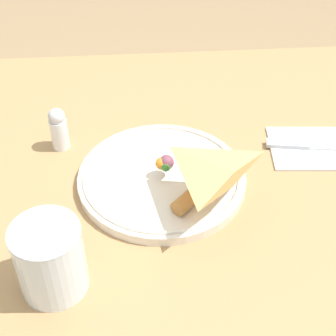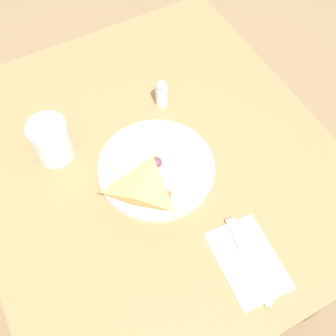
% 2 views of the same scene
% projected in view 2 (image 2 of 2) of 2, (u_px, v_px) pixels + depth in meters
% --- Properties ---
extents(ground_plane, '(6.00, 6.00, 0.00)m').
position_uv_depth(ground_plane, '(158.00, 259.00, 1.59)').
color(ground_plane, '#997A56').
extents(dining_table, '(0.93, 0.82, 0.70)m').
position_uv_depth(dining_table, '(154.00, 180.00, 1.08)').
color(dining_table, '#A87F51').
rests_on(dining_table, ground_plane).
extents(plate_pizza, '(0.27, 0.27, 0.05)m').
position_uv_depth(plate_pizza, '(155.00, 168.00, 0.96)').
color(plate_pizza, silver).
rests_on(plate_pizza, dining_table).
extents(milk_glass, '(0.09, 0.09, 0.11)m').
position_uv_depth(milk_glass, '(51.00, 142.00, 0.95)').
color(milk_glass, white).
rests_on(milk_glass, dining_table).
extents(napkin_folded, '(0.18, 0.13, 0.00)m').
position_uv_depth(napkin_folded, '(248.00, 260.00, 0.85)').
color(napkin_folded, silver).
rests_on(napkin_folded, dining_table).
extents(butter_knife, '(0.19, 0.05, 0.01)m').
position_uv_depth(butter_knife, '(246.00, 255.00, 0.85)').
color(butter_knife, '#B2B2B7').
rests_on(butter_knife, napkin_folded).
extents(salt_shaker, '(0.03, 0.03, 0.08)m').
position_uv_depth(salt_shaker, '(162.00, 93.00, 1.04)').
color(salt_shaker, white).
rests_on(salt_shaker, dining_table).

